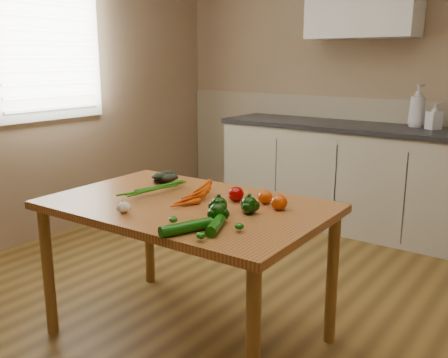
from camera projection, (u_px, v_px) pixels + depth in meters
The scene contains 17 objects.
room at pixel (217, 98), 2.48m from camera, with size 4.04×5.04×2.64m.
counter_run at pixel (383, 180), 4.13m from camera, with size 2.84×0.64×1.14m.
window_blinds at pixel (48, 44), 3.87m from camera, with size 0.08×0.98×1.18m, color silver, non-canonical shape.
table at pixel (187, 218), 2.50m from camera, with size 1.40×0.92×0.74m.
soap_bottle_a at pixel (417, 106), 3.99m from camera, with size 0.13×0.13×0.34m, color silver.
soap_bottle_b at pixel (434, 116), 3.87m from camera, with size 0.09×0.10×0.21m, color silver.
carrot_bunch at pixel (183, 193), 2.54m from camera, with size 0.26×0.20×0.07m, color #D74905, non-canonical shape.
leafy_greens at pixel (166, 173), 2.90m from camera, with size 0.20×0.18×0.10m, color black, non-canonical shape.
garlic_bulb at pixel (124, 207), 2.32m from camera, with size 0.06×0.06×0.05m, color white.
pepper_a at pixel (219, 205), 2.30m from camera, with size 0.08×0.08×0.08m, color black.
pepper_b at pixel (249, 205), 2.30m from camera, with size 0.08×0.08×0.08m, color black.
pepper_c at pixel (218, 213), 2.18m from camera, with size 0.08×0.08×0.08m, color black.
tomato_a at pixel (236, 194), 2.50m from camera, with size 0.08×0.08×0.07m, color #8C0202.
tomato_b at pixel (265, 197), 2.46m from camera, with size 0.07×0.07×0.07m, color #C93E05.
tomato_c at pixel (279, 202), 2.36m from camera, with size 0.08×0.08×0.07m, color #C93E05.
zucchini_a at pixel (216, 225), 2.08m from camera, with size 0.05×0.05×0.20m, color #0B4807.
zucchini_b at pixel (186, 227), 2.05m from camera, with size 0.05×0.05×0.24m, color #0B4807.
Camera 1 is at (1.50, -1.84, 1.44)m, focal length 40.00 mm.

